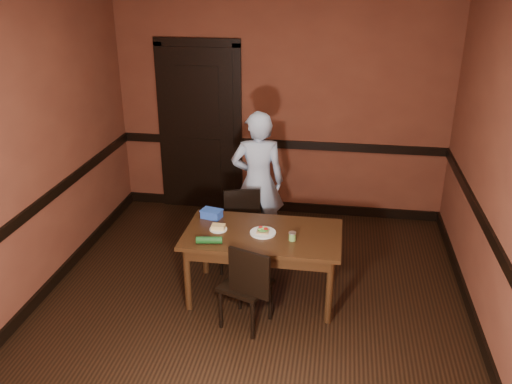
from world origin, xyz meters
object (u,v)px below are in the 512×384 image
(chair_far, at_px, (235,231))
(person, at_px, (258,182))
(dining_table, at_px, (263,265))
(chair_near, at_px, (246,284))
(cheese_saucer, at_px, (218,228))
(food_tub, at_px, (212,214))
(sandwich_plate, at_px, (263,232))
(sauce_jar, at_px, (292,236))

(chair_far, bearing_deg, person, 52.90)
(dining_table, relative_size, person, 0.92)
(chair_near, bearing_deg, chair_far, -53.06)
(cheese_saucer, relative_size, food_tub, 0.73)
(chair_far, distance_m, person, 0.62)
(sandwich_plate, bearing_deg, chair_far, 125.43)
(person, bearing_deg, chair_far, 58.70)
(chair_near, height_order, cheese_saucer, chair_near)
(sandwich_plate, relative_size, food_tub, 1.07)
(dining_table, distance_m, chair_far, 0.63)
(sandwich_plate, bearing_deg, person, 101.48)
(person, bearing_deg, dining_table, 90.48)
(dining_table, xyz_separation_m, food_tub, (-0.54, 0.24, 0.38))
(chair_near, relative_size, sandwich_plate, 3.42)
(dining_table, distance_m, cheese_saucer, 0.55)
(sandwich_plate, bearing_deg, food_tub, 154.90)
(food_tub, bearing_deg, person, 79.17)
(food_tub, bearing_deg, sandwich_plate, -10.58)
(chair_near, relative_size, person, 0.52)
(chair_far, bearing_deg, food_tub, -139.80)
(person, bearing_deg, cheese_saucer, 66.10)
(chair_far, bearing_deg, chair_near, -90.31)
(dining_table, relative_size, chair_near, 1.77)
(chair_near, xyz_separation_m, sandwich_plate, (0.08, 0.44, 0.28))
(sauce_jar, bearing_deg, food_tub, 157.32)
(dining_table, bearing_deg, chair_near, -99.95)
(chair_far, bearing_deg, cheese_saucer, -112.62)
(dining_table, distance_m, sandwich_plate, 0.35)
(dining_table, bearing_deg, sauce_jar, -19.55)
(cheese_saucer, bearing_deg, chair_near, -53.46)
(chair_far, distance_m, chair_near, 1.00)
(cheese_saucer, bearing_deg, sandwich_plate, -1.30)
(chair_near, bearing_deg, dining_table, -79.59)
(dining_table, height_order, sandwich_plate, sandwich_plate)
(sauce_jar, bearing_deg, chair_near, -135.69)
(person, bearing_deg, sandwich_plate, 90.55)
(dining_table, height_order, chair_near, chair_near)
(dining_table, relative_size, sauce_jar, 18.16)
(chair_near, xyz_separation_m, sauce_jar, (0.36, 0.35, 0.31))
(person, bearing_deg, food_tub, 53.72)
(chair_near, height_order, sauce_jar, chair_near)
(sauce_jar, xyz_separation_m, cheese_saucer, (-0.70, 0.10, -0.02))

